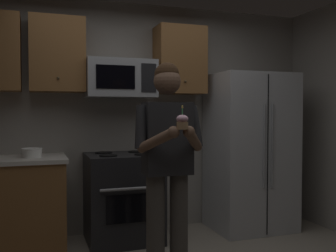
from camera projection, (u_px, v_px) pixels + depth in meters
name	position (u px, v px, depth m)	size (l,w,h in m)	color
wall_back	(128.00, 117.00, 4.50)	(4.40, 0.10, 2.60)	gray
oven_range	(123.00, 197.00, 4.11)	(0.76, 0.70, 0.93)	black
microwave	(120.00, 79.00, 4.18)	(0.74, 0.41, 0.40)	#9EA0A5
refrigerator	(250.00, 152.00, 4.54)	(0.90, 0.75, 1.80)	#B7BABF
cabinet_row_upper	(65.00, 55.00, 4.03)	(2.78, 0.36, 0.76)	brown
bowl_large_white	(32.00, 153.00, 3.79)	(0.20, 0.20, 0.09)	white
person	(168.00, 158.00, 3.13)	(0.60, 0.48, 1.76)	#4C4742
cupcake	(182.00, 122.00, 2.81)	(0.09, 0.09, 0.17)	#A87F56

